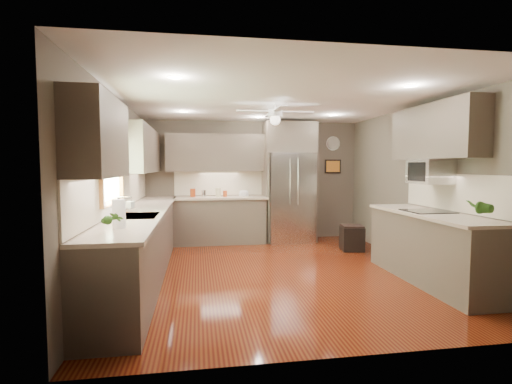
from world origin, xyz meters
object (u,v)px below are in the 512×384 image
object	(u,v)px
paper_towel	(119,214)
soap_bottle	(130,204)
canister_c	(218,192)
refrigerator	(290,184)
canister_a	(193,193)
potted_plant_left	(113,219)
canister_b	(204,193)
potted_plant_right	(478,207)
bowl	(244,195)
stool	(352,238)
canister_d	(225,194)
microwave	(430,172)

from	to	relation	value
paper_towel	soap_bottle	bearing A→B (deg)	95.52
canister_c	refrigerator	size ratio (longest dim) A/B	0.07
refrigerator	canister_a	bearing A→B (deg)	177.58
refrigerator	potted_plant_left	bearing A→B (deg)	-124.13
canister_b	potted_plant_right	world-z (taller)	potted_plant_right
potted_plant_left	soap_bottle	bearing A→B (deg)	94.73
potted_plant_right	bowl	distance (m)	4.41
bowl	paper_towel	world-z (taller)	paper_towel
stool	paper_towel	xyz separation A→B (m)	(-3.57, -2.58, 0.84)
canister_c	bowl	xyz separation A→B (m)	(0.53, 0.05, -0.07)
potted_plant_left	paper_towel	distance (m)	0.28
canister_a	canister_c	distance (m)	0.51
potted_plant_left	paper_towel	world-z (taller)	paper_towel
canister_d	soap_bottle	world-z (taller)	soap_bottle
stool	canister_b	bearing A→B (deg)	158.32
canister_a	refrigerator	size ratio (longest dim) A/B	0.07
canister_b	stool	xyz separation A→B (m)	(2.68, -1.06, -0.77)
canister_c	bowl	bearing A→B (deg)	5.43
potted_plant_right	bowl	size ratio (longest dim) A/B	1.62
canister_b	refrigerator	size ratio (longest dim) A/B	0.05
stool	canister_c	bearing A→B (deg)	155.97
canister_a	potted_plant_right	xyz separation A→B (m)	(3.18, -3.86, 0.08)
canister_b	paper_towel	xyz separation A→B (m)	(-0.89, -3.65, 0.07)
canister_a	potted_plant_right	distance (m)	5.00
paper_towel	canister_b	bearing A→B (deg)	76.23
potted_plant_left	microwave	xyz separation A→B (m)	(3.97, 1.19, 0.41)
canister_b	paper_towel	size ratio (longest dim) A/B	0.42
canister_c	soap_bottle	distance (m)	2.64
bowl	potted_plant_right	bearing A→B (deg)	-60.89
canister_b	potted_plant_left	xyz separation A→B (m)	(-0.89, -3.92, 0.06)
canister_b	bowl	world-z (taller)	canister_b
microwave	soap_bottle	bearing A→B (deg)	173.83
paper_towel	canister_d	bearing A→B (deg)	70.18
canister_b	microwave	bearing A→B (deg)	-41.58
refrigerator	microwave	xyz separation A→B (m)	(1.33, -2.71, 0.29)
potted_plant_right	stool	bearing A→B (deg)	95.82
canister_d	stool	distance (m)	2.61
canister_d	refrigerator	xyz separation A→B (m)	(1.33, -0.03, 0.19)
canister_a	bowl	xyz separation A→B (m)	(1.03, -0.01, -0.06)
refrigerator	paper_towel	xyz separation A→B (m)	(-2.65, -3.62, -0.11)
canister_a	microwave	world-z (taller)	microwave
canister_b	soap_bottle	world-z (taller)	soap_bottle
soap_bottle	canister_d	bearing A→B (deg)	57.73
refrigerator	stool	world-z (taller)	refrigerator
refrigerator	microwave	size ratio (longest dim) A/B	4.45
microwave	canister_d	bearing A→B (deg)	134.13
refrigerator	canister_d	bearing A→B (deg)	178.70
soap_bottle	refrigerator	xyz separation A→B (m)	(2.78, 2.26, 0.15)
canister_b	bowl	size ratio (longest dim) A/B	0.68
bowl	refrigerator	xyz separation A→B (m)	(0.94, -0.08, 0.22)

